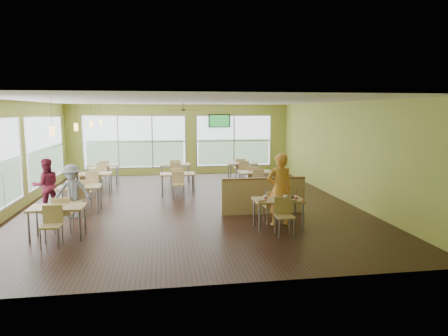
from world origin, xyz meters
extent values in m
plane|color=black|center=(0.00, 0.00, 0.00)|extent=(12.00, 12.00, 0.00)
plane|color=white|center=(0.00, 0.00, 3.20)|extent=(12.00, 12.00, 0.00)
cube|color=#AEB148|center=(0.00, 6.00, 1.60)|extent=(10.00, 0.04, 3.20)
cube|color=#AEB148|center=(0.00, -6.00, 1.60)|extent=(10.00, 0.04, 3.20)
cube|color=#AEB148|center=(-5.00, 0.00, 1.60)|extent=(0.04, 12.00, 3.20)
cube|color=#AEB148|center=(5.00, 0.00, 1.60)|extent=(0.04, 12.00, 3.20)
cube|color=white|center=(-4.98, 3.00, 1.53)|extent=(0.02, 4.50, 2.35)
cube|color=white|center=(-2.00, 5.98, 1.53)|extent=(4.50, 0.02, 2.35)
cube|color=white|center=(2.50, 5.98, 1.53)|extent=(3.50, 0.02, 2.35)
cube|color=#B7BABC|center=(-4.97, 0.50, 0.35)|extent=(0.04, 9.40, 0.05)
cube|color=#B7BABC|center=(0.25, 5.97, 0.35)|extent=(8.00, 0.04, 0.05)
cube|color=tan|center=(2.00, -3.00, 0.73)|extent=(1.20, 0.70, 0.04)
cube|color=brown|center=(2.00, -3.00, 0.70)|extent=(1.22, 0.71, 0.01)
cylinder|color=slate|center=(1.46, -3.29, 0.35)|extent=(0.05, 0.05, 0.71)
cylinder|color=slate|center=(2.54, -3.29, 0.35)|extent=(0.05, 0.05, 0.71)
cylinder|color=slate|center=(1.46, -2.71, 0.35)|extent=(0.05, 0.05, 0.71)
cylinder|color=slate|center=(2.54, -2.71, 0.35)|extent=(0.05, 0.05, 0.71)
cube|color=tan|center=(2.00, -2.45, 0.45)|extent=(0.42, 0.42, 0.04)
cube|color=tan|center=(2.00, -2.26, 0.67)|extent=(0.42, 0.04, 0.40)
cube|color=tan|center=(2.00, -3.55, 0.45)|extent=(0.42, 0.42, 0.04)
cube|color=tan|center=(2.00, -3.74, 0.67)|extent=(0.42, 0.04, 0.40)
cube|color=tan|center=(2.00, -1.55, 0.50)|extent=(2.40, 0.12, 1.00)
cube|color=brown|center=(2.00, -1.55, 1.02)|extent=(2.40, 0.14, 0.04)
cube|color=tan|center=(-3.20, -3.00, 0.73)|extent=(1.20, 0.70, 0.04)
cube|color=brown|center=(-3.20, -3.00, 0.70)|extent=(1.22, 0.71, 0.01)
cylinder|color=slate|center=(-3.74, -3.29, 0.35)|extent=(0.05, 0.05, 0.71)
cylinder|color=slate|center=(-2.66, -3.29, 0.35)|extent=(0.05, 0.05, 0.71)
cylinder|color=slate|center=(-3.74, -2.71, 0.35)|extent=(0.05, 0.05, 0.71)
cylinder|color=slate|center=(-2.66, -2.71, 0.35)|extent=(0.05, 0.05, 0.71)
cube|color=tan|center=(-3.20, -2.45, 0.45)|extent=(0.42, 0.42, 0.04)
cube|color=tan|center=(-3.20, -2.26, 0.67)|extent=(0.42, 0.04, 0.40)
cube|color=tan|center=(-3.20, -3.55, 0.45)|extent=(0.42, 0.42, 0.04)
cube|color=tan|center=(-3.20, -3.74, 0.67)|extent=(0.42, 0.04, 0.40)
cube|color=tan|center=(-3.20, -0.50, 0.73)|extent=(1.20, 0.70, 0.04)
cube|color=brown|center=(-3.20, -0.50, 0.70)|extent=(1.22, 0.71, 0.01)
cylinder|color=slate|center=(-3.74, -0.79, 0.35)|extent=(0.05, 0.05, 0.71)
cylinder|color=slate|center=(-2.66, -0.79, 0.35)|extent=(0.05, 0.05, 0.71)
cylinder|color=slate|center=(-3.74, -0.21, 0.35)|extent=(0.05, 0.05, 0.71)
cylinder|color=slate|center=(-2.66, -0.21, 0.35)|extent=(0.05, 0.05, 0.71)
cube|color=tan|center=(-3.20, 0.05, 0.45)|extent=(0.42, 0.42, 0.04)
cube|color=tan|center=(-3.20, 0.24, 0.67)|extent=(0.42, 0.04, 0.40)
cube|color=tan|center=(-3.20, -1.05, 0.45)|extent=(0.42, 0.42, 0.04)
cube|color=tan|center=(-3.20, -1.24, 0.67)|extent=(0.42, 0.04, 0.40)
cube|color=tan|center=(-3.20, 2.00, 0.73)|extent=(1.20, 0.70, 0.04)
cube|color=brown|center=(-3.20, 2.00, 0.70)|extent=(1.22, 0.71, 0.01)
cylinder|color=slate|center=(-3.74, 1.71, 0.35)|extent=(0.05, 0.05, 0.71)
cylinder|color=slate|center=(-2.66, 1.71, 0.35)|extent=(0.05, 0.05, 0.71)
cylinder|color=slate|center=(-3.74, 2.29, 0.35)|extent=(0.05, 0.05, 0.71)
cylinder|color=slate|center=(-2.66, 2.29, 0.35)|extent=(0.05, 0.05, 0.71)
cube|color=tan|center=(-3.20, 2.55, 0.45)|extent=(0.42, 0.42, 0.04)
cube|color=tan|center=(-3.20, 2.74, 0.67)|extent=(0.42, 0.04, 0.40)
cube|color=tan|center=(-3.20, 1.45, 0.45)|extent=(0.42, 0.42, 0.04)
cube|color=tan|center=(-3.20, 1.26, 0.67)|extent=(0.42, 0.04, 0.40)
cube|color=tan|center=(-3.20, 4.20, 0.73)|extent=(1.20, 0.70, 0.04)
cube|color=brown|center=(-3.20, 4.20, 0.70)|extent=(1.22, 0.71, 0.01)
cylinder|color=slate|center=(-3.74, 3.91, 0.35)|extent=(0.05, 0.05, 0.71)
cylinder|color=slate|center=(-2.66, 3.91, 0.35)|extent=(0.05, 0.05, 0.71)
cylinder|color=slate|center=(-3.74, 4.49, 0.35)|extent=(0.05, 0.05, 0.71)
cylinder|color=slate|center=(-2.66, 4.49, 0.35)|extent=(0.05, 0.05, 0.71)
cube|color=tan|center=(-3.20, 4.75, 0.45)|extent=(0.42, 0.42, 0.04)
cube|color=tan|center=(-3.20, 4.94, 0.67)|extent=(0.42, 0.04, 0.40)
cube|color=tan|center=(-3.20, 3.65, 0.45)|extent=(0.42, 0.42, 0.04)
cube|color=tan|center=(-3.20, 3.46, 0.67)|extent=(0.42, 0.04, 0.40)
cube|color=tan|center=(-0.30, 1.50, 0.73)|extent=(1.20, 0.70, 0.04)
cube|color=brown|center=(-0.30, 1.50, 0.70)|extent=(1.22, 0.71, 0.01)
cylinder|color=slate|center=(-0.84, 1.21, 0.35)|extent=(0.05, 0.05, 0.71)
cylinder|color=slate|center=(0.24, 1.21, 0.35)|extent=(0.05, 0.05, 0.71)
cylinder|color=slate|center=(-0.84, 1.79, 0.35)|extent=(0.05, 0.05, 0.71)
cylinder|color=slate|center=(0.24, 1.79, 0.35)|extent=(0.05, 0.05, 0.71)
cube|color=tan|center=(-0.30, 2.05, 0.45)|extent=(0.42, 0.42, 0.04)
cube|color=tan|center=(-0.30, 2.24, 0.67)|extent=(0.42, 0.04, 0.40)
cube|color=tan|center=(-0.30, 0.95, 0.45)|extent=(0.42, 0.42, 0.04)
cube|color=tan|center=(-0.30, 0.76, 0.67)|extent=(0.42, 0.04, 0.40)
cube|color=tan|center=(-0.30, 4.00, 0.73)|extent=(1.20, 0.70, 0.04)
cube|color=brown|center=(-0.30, 4.00, 0.70)|extent=(1.22, 0.71, 0.01)
cylinder|color=slate|center=(-0.84, 3.71, 0.35)|extent=(0.05, 0.05, 0.71)
cylinder|color=slate|center=(0.24, 3.71, 0.35)|extent=(0.05, 0.05, 0.71)
cylinder|color=slate|center=(-0.84, 4.29, 0.35)|extent=(0.05, 0.05, 0.71)
cylinder|color=slate|center=(0.24, 4.29, 0.35)|extent=(0.05, 0.05, 0.71)
cube|color=tan|center=(-0.30, 4.55, 0.45)|extent=(0.42, 0.42, 0.04)
cube|color=tan|center=(-0.30, 4.74, 0.67)|extent=(0.42, 0.04, 0.40)
cube|color=tan|center=(-0.30, 3.45, 0.45)|extent=(0.42, 0.42, 0.04)
cube|color=tan|center=(-0.30, 3.26, 0.67)|extent=(0.42, 0.04, 0.40)
cube|color=tan|center=(2.50, 1.50, 0.73)|extent=(1.20, 0.70, 0.04)
cube|color=brown|center=(2.50, 1.50, 0.70)|extent=(1.22, 0.71, 0.01)
cylinder|color=slate|center=(1.96, 1.21, 0.35)|extent=(0.05, 0.05, 0.71)
cylinder|color=slate|center=(3.04, 1.21, 0.35)|extent=(0.05, 0.05, 0.71)
cylinder|color=slate|center=(1.96, 1.79, 0.35)|extent=(0.05, 0.05, 0.71)
cylinder|color=slate|center=(3.04, 1.79, 0.35)|extent=(0.05, 0.05, 0.71)
cube|color=tan|center=(2.50, 2.05, 0.45)|extent=(0.42, 0.42, 0.04)
cube|color=tan|center=(2.50, 2.24, 0.67)|extent=(0.42, 0.04, 0.40)
cube|color=tan|center=(2.50, 0.95, 0.45)|extent=(0.42, 0.42, 0.04)
cube|color=tan|center=(2.50, 0.76, 0.67)|extent=(0.42, 0.04, 0.40)
cube|color=tan|center=(2.50, 4.00, 0.73)|extent=(1.20, 0.70, 0.04)
cube|color=brown|center=(2.50, 4.00, 0.70)|extent=(1.22, 0.71, 0.01)
cylinder|color=slate|center=(1.96, 3.71, 0.35)|extent=(0.05, 0.05, 0.71)
cylinder|color=slate|center=(3.04, 3.71, 0.35)|extent=(0.05, 0.05, 0.71)
cylinder|color=slate|center=(1.96, 4.29, 0.35)|extent=(0.05, 0.05, 0.71)
cylinder|color=slate|center=(3.04, 4.29, 0.35)|extent=(0.05, 0.05, 0.71)
cube|color=tan|center=(2.50, 4.55, 0.45)|extent=(0.42, 0.42, 0.04)
cube|color=tan|center=(2.50, 4.74, 0.67)|extent=(0.42, 0.04, 0.40)
cube|color=tan|center=(2.50, 3.45, 0.45)|extent=(0.42, 0.42, 0.04)
cube|color=tan|center=(2.50, 3.26, 0.67)|extent=(0.42, 0.04, 0.40)
cylinder|color=#2D2119|center=(-3.20, -3.00, 2.85)|extent=(0.01, 0.01, 0.70)
cylinder|color=#F7B64C|center=(-3.20, -3.00, 2.45)|extent=(0.11, 0.11, 0.22)
cylinder|color=#2D2119|center=(-3.20, -0.50, 2.85)|extent=(0.01, 0.01, 0.70)
cylinder|color=#F7B64C|center=(-3.20, -0.50, 2.45)|extent=(0.11, 0.11, 0.22)
cylinder|color=#2D2119|center=(-3.20, 2.00, 2.85)|extent=(0.01, 0.01, 0.70)
cylinder|color=#F7B64C|center=(-3.20, 2.00, 2.45)|extent=(0.11, 0.11, 0.22)
cylinder|color=#2D2119|center=(-3.20, 4.20, 2.85)|extent=(0.01, 0.01, 0.70)
cylinder|color=#F7B64C|center=(-3.20, 4.20, 2.45)|extent=(0.11, 0.11, 0.22)
cylinder|color=#2D2119|center=(0.00, 3.00, 3.08)|extent=(0.03, 0.03, 0.24)
cylinder|color=#2D2119|center=(0.00, 3.00, 2.94)|extent=(0.16, 0.16, 0.06)
cube|color=#2D2119|center=(0.35, 3.00, 2.94)|extent=(0.55, 0.10, 0.01)
cube|color=#2D2119|center=(0.00, 3.35, 2.94)|extent=(0.10, 0.55, 0.01)
cube|color=#2D2119|center=(-0.35, 3.00, 2.94)|extent=(0.55, 0.10, 0.01)
cube|color=#2D2119|center=(0.00, 2.65, 2.94)|extent=(0.10, 0.55, 0.01)
cube|color=black|center=(1.80, 5.90, 2.45)|extent=(1.00, 0.06, 0.60)
cube|color=green|center=(1.80, 5.87, 2.45)|extent=(0.90, 0.01, 0.52)
imported|color=#CD4D16|center=(2.12, -2.70, 0.93)|extent=(0.71, 0.49, 1.85)
imported|color=maroon|center=(-4.13, -0.38, 0.78)|extent=(0.93, 0.85, 1.56)
imported|color=slate|center=(-3.26, -1.13, 0.74)|extent=(0.95, 0.55, 1.47)
cone|color=white|center=(1.64, -3.14, 0.81)|extent=(0.09, 0.09, 0.13)
cylinder|color=red|center=(1.64, -3.14, 0.82)|extent=(0.09, 0.09, 0.04)
cylinder|color=white|center=(1.64, -3.14, 0.88)|extent=(0.10, 0.10, 0.01)
cylinder|color=blue|center=(1.64, -3.14, 0.99)|extent=(0.02, 0.06, 0.23)
cone|color=white|center=(1.88, -3.13, 0.80)|extent=(0.08, 0.08, 0.11)
cylinder|color=red|center=(1.88, -3.13, 0.81)|extent=(0.08, 0.08, 0.03)
cylinder|color=white|center=(1.88, -3.13, 0.86)|extent=(0.08, 0.08, 0.01)
cylinder|color=#F1F308|center=(1.88, -3.13, 0.96)|extent=(0.01, 0.05, 0.20)
cone|color=white|center=(2.10, -3.24, 0.82)|extent=(0.10, 0.10, 0.13)
cylinder|color=red|center=(2.10, -3.24, 0.82)|extent=(0.09, 0.09, 0.04)
cylinder|color=white|center=(2.10, -3.24, 0.89)|extent=(0.10, 0.10, 0.01)
cylinder|color=red|center=(2.10, -3.24, 1.00)|extent=(0.03, 0.06, 0.24)
cone|color=white|center=(2.38, -3.23, 0.81)|extent=(0.08, 0.08, 0.11)
cylinder|color=red|center=(2.38, -3.23, 0.81)|extent=(0.08, 0.08, 0.03)
cylinder|color=white|center=(2.38, -3.23, 0.87)|extent=(0.09, 0.09, 0.01)
cylinder|color=red|center=(2.38, -3.23, 0.96)|extent=(0.01, 0.05, 0.20)
cylinder|color=black|center=(2.33, -2.90, 0.76)|extent=(0.19, 0.19, 0.01)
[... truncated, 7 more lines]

